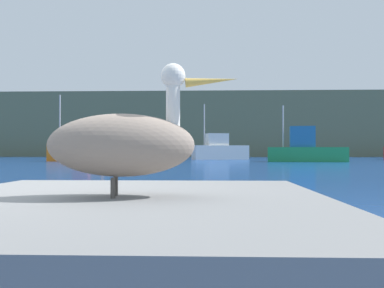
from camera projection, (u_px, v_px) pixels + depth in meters
ground_plane at (16, 257)px, 3.65m from camera, size 260.00×260.00×0.00m
hillside_backdrop at (198, 126)px, 70.09m from camera, size 140.00×12.15×9.82m
pier_dock at (122, 244)px, 2.74m from camera, size 2.62×3.06×0.60m
pelican at (124, 143)px, 2.76m from camera, size 1.24×0.59×0.85m
fishing_boat_orange at (77, 148)px, 37.22m from camera, size 4.69×1.60×5.71m
fishing_boat_white at (219, 150)px, 44.19m from camera, size 5.89×3.29×5.63m
fishing_boat_green at (306, 150)px, 35.43m from camera, size 6.49×2.61×4.65m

